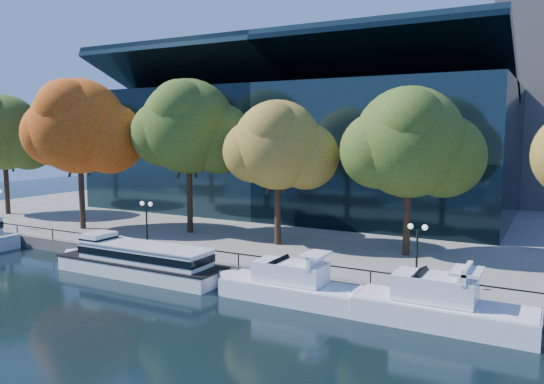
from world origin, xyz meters
The scene contains 14 objects.
ground centered at (0.00, 0.00, 0.00)m, with size 160.00×160.00×0.00m, color black.
promenade centered at (0.00, 36.38, 0.50)m, with size 90.00×67.08×1.00m.
railing centered at (0.00, 3.25, 1.94)m, with size 88.20×0.08×0.99m.
convention_building centered at (-4.00, 31.79, 8.51)m, with size 50.00×24.57×21.43m.
tour_boat centered at (-2.52, 0.63, 1.24)m, with size 15.38×3.43×2.92m.
cruiser_near centered at (10.53, 0.82, 1.02)m, with size 11.34×2.92×3.29m.
cruiser_far centered at (19.52, 0.87, 1.15)m, with size 11.10×3.08×3.63m.
tree_0 centered at (-32.55, 11.13, 10.54)m, with size 11.10×9.10×14.17m.
tree_1 centered at (-16.97, 8.61, 11.16)m, with size 11.88×9.74×15.11m.
tree_2 centered at (-6.10, 12.21, 11.12)m, with size 11.36×9.31×14.86m.
tree_3 centered at (4.02, 11.41, 9.51)m, with size 9.64×7.91×12.54m.
tree_4 centered at (14.95, 12.82, 9.81)m, with size 10.93×8.96×13.37m.
lamp_1 centered at (-4.84, 4.50, 3.98)m, with size 1.26×0.36×4.03m.
lamp_2 centered at (17.59, 4.50, 3.98)m, with size 1.26×0.36×4.03m.
Camera 1 is at (25.33, -28.79, 10.82)m, focal length 35.00 mm.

